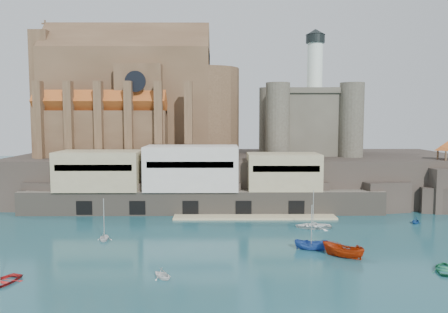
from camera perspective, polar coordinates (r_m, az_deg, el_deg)
ground at (r=64.38m, az=3.48°, el=-11.63°), size 300.00×300.00×0.00m
promontory at (r=101.87m, az=1.89°, el=-2.57°), size 100.00×36.00×10.00m
quay at (r=85.70m, az=-4.37°, el=-3.27°), size 70.00×12.00×13.05m
church at (r=105.31m, az=-11.36°, el=6.97°), size 47.00×25.93×30.51m
castle_keep at (r=104.58m, az=10.85°, el=4.90°), size 21.20×21.20×29.30m
rock_outcrop at (r=99.90m, az=27.25°, el=-3.81°), size 14.50×10.50×8.70m
boat_0 at (r=56.49m, az=-27.21°, el=-14.62°), size 3.84×2.25×5.18m
boat_1 at (r=52.86m, az=-8.07°, el=-15.46°), size 2.92×2.85×2.94m
boat_2 at (r=63.90m, az=11.31°, el=-11.85°), size 2.22×2.18×4.72m
boat_3 at (r=60.97m, az=27.00°, el=-13.15°), size 3.70×2.36×5.01m
boat_4 at (r=69.61m, az=-15.35°, el=-10.51°), size 2.67×1.63×3.09m
boat_5 at (r=61.63m, az=15.25°, el=-12.57°), size 2.98×2.96×5.64m
boat_6 at (r=76.05m, az=11.54°, el=-9.10°), size 1.43×4.37×6.06m
boat_7 at (r=84.61m, az=23.74°, el=-7.98°), size 2.62×2.50×2.62m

